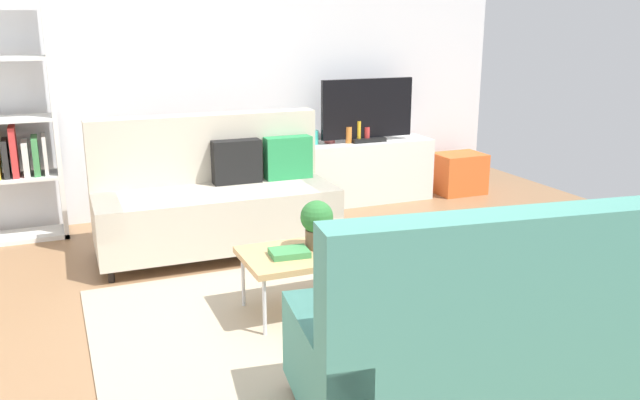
# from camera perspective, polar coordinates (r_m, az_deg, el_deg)

# --- Properties ---
(ground_plane) EXTENTS (7.68, 7.68, 0.00)m
(ground_plane) POSITION_cam_1_polar(r_m,az_deg,el_deg) (4.31, -1.06, -10.27)
(ground_plane) COLOR #936B47
(wall_far) EXTENTS (6.40, 0.12, 2.90)m
(wall_far) POSITION_cam_1_polar(r_m,az_deg,el_deg) (6.59, -10.23, 11.50)
(wall_far) COLOR silver
(wall_far) RESTS_ON ground_plane
(area_rug) EXTENTS (2.90, 2.20, 0.01)m
(area_rug) POSITION_cam_1_polar(r_m,az_deg,el_deg) (4.28, 0.97, -10.36)
(area_rug) COLOR tan
(area_rug) RESTS_ON ground_plane
(couch_beige) EXTENTS (1.91, 0.87, 1.10)m
(couch_beige) POSITION_cam_1_polar(r_m,az_deg,el_deg) (5.49, -8.95, 0.18)
(couch_beige) COLOR beige
(couch_beige) RESTS_ON ground_plane
(couch_green) EXTENTS (1.99, 1.08, 1.10)m
(couch_green) POSITION_cam_1_polar(r_m,az_deg,el_deg) (3.30, 14.99, -10.74)
(couch_green) COLOR teal
(couch_green) RESTS_ON ground_plane
(coffee_table) EXTENTS (1.10, 0.56, 0.42)m
(coffee_table) POSITION_cam_1_polar(r_m,az_deg,el_deg) (4.32, 0.55, -4.56)
(coffee_table) COLOR tan
(coffee_table) RESTS_ON ground_plane
(tv_console) EXTENTS (1.40, 0.44, 0.64)m
(tv_console) POSITION_cam_1_polar(r_m,az_deg,el_deg) (6.97, 3.91, 2.50)
(tv_console) COLOR silver
(tv_console) RESTS_ON ground_plane
(tv) EXTENTS (1.00, 0.20, 0.64)m
(tv) POSITION_cam_1_polar(r_m,az_deg,el_deg) (6.84, 4.08, 7.63)
(tv) COLOR black
(tv) RESTS_ON tv_console
(storage_trunk) EXTENTS (0.52, 0.40, 0.44)m
(storage_trunk) POSITION_cam_1_polar(r_m,az_deg,el_deg) (7.45, 11.85, 2.26)
(storage_trunk) COLOR orange
(storage_trunk) RESTS_ON ground_plane
(potted_plant) EXTENTS (0.21, 0.21, 0.32)m
(potted_plant) POSITION_cam_1_polar(r_m,az_deg,el_deg) (4.27, -0.28, -1.89)
(potted_plant) COLOR brown
(potted_plant) RESTS_ON coffee_table
(table_book_0) EXTENTS (0.26, 0.20, 0.04)m
(table_book_0) POSITION_cam_1_polar(r_m,az_deg,el_deg) (4.19, -2.66, -4.54)
(table_book_0) COLOR #3F8C4C
(table_book_0) RESTS_ON coffee_table
(vase_0) EXTENTS (0.13, 0.13, 0.14)m
(vase_0) POSITION_cam_1_polar(r_m,az_deg,el_deg) (6.70, -0.70, 5.41)
(vase_0) COLOR #33B29E
(vase_0) RESTS_ON tv_console
(vase_1) EXTENTS (0.11, 0.11, 0.15)m
(vase_1) POSITION_cam_1_polar(r_m,az_deg,el_deg) (6.78, 0.83, 5.57)
(vase_1) COLOR #B24C4C
(vase_1) RESTS_ON tv_console
(bottle_0) EXTENTS (0.06, 0.06, 0.17)m
(bottle_0) POSITION_cam_1_polar(r_m,az_deg,el_deg) (6.76, 2.48, 5.61)
(bottle_0) COLOR orange
(bottle_0) RESTS_ON tv_console
(bottle_1) EXTENTS (0.04, 0.04, 0.22)m
(bottle_1) POSITION_cam_1_polar(r_m,az_deg,el_deg) (6.81, 3.35, 5.88)
(bottle_1) COLOR gold
(bottle_1) RESTS_ON tv_console
(bottle_2) EXTENTS (0.06, 0.06, 0.15)m
(bottle_2) POSITION_cam_1_polar(r_m,az_deg,el_deg) (6.85, 4.05, 5.65)
(bottle_2) COLOR red
(bottle_2) RESTS_ON tv_console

